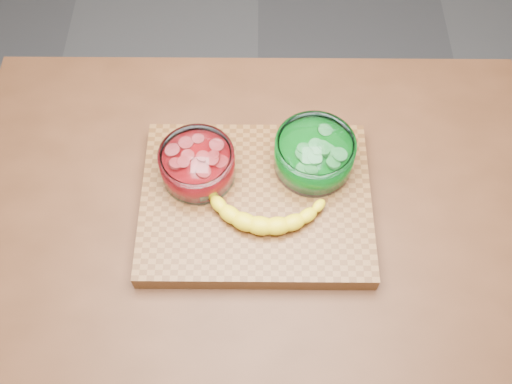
{
  "coord_description": "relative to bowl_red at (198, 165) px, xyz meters",
  "views": [
    {
      "loc": [
        0.0,
        -0.54,
        1.91
      ],
      "look_at": [
        0.0,
        0.0,
        0.96
      ],
      "focal_mm": 40.0,
      "sensor_mm": 36.0,
      "label": 1
    }
  ],
  "objects": [
    {
      "name": "ground",
      "position": [
        0.11,
        -0.05,
        -0.97
      ],
      "size": [
        3.5,
        3.5,
        0.0
      ],
      "primitive_type": "plane",
      "color": "#4F4F53",
      "rests_on": "ground"
    },
    {
      "name": "counter",
      "position": [
        0.11,
        -0.05,
        -0.52
      ],
      "size": [
        1.2,
        0.8,
        0.9
      ],
      "primitive_type": "cube",
      "color": "#4E2A17",
      "rests_on": "ground"
    },
    {
      "name": "cutting_board",
      "position": [
        0.11,
        -0.05,
        -0.05
      ],
      "size": [
        0.45,
        0.35,
        0.04
      ],
      "primitive_type": "cube",
      "color": "brown",
      "rests_on": "counter"
    },
    {
      "name": "bowl_red",
      "position": [
        0.0,
        0.0,
        0.0
      ],
      "size": [
        0.15,
        0.15,
        0.07
      ],
      "color": "white",
      "rests_on": "cutting_board"
    },
    {
      "name": "bowl_green",
      "position": [
        0.23,
        0.02,
        0.0
      ],
      "size": [
        0.16,
        0.16,
        0.07
      ],
      "color": "white",
      "rests_on": "cutting_board"
    },
    {
      "name": "banana",
      "position": [
        0.13,
        -0.09,
        -0.02
      ],
      "size": [
        0.27,
        0.13,
        0.04
      ],
      "primitive_type": null,
      "color": "yellow",
      "rests_on": "cutting_board"
    }
  ]
}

